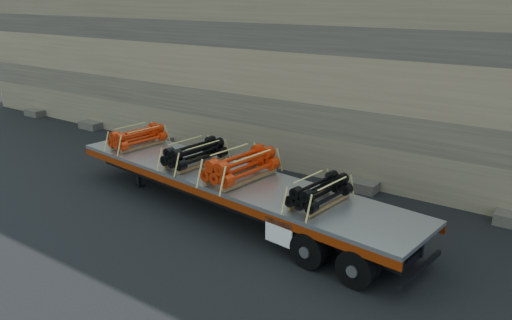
{
  "coord_description": "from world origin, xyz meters",
  "views": [
    {
      "loc": [
        8.41,
        -10.94,
        6.62
      ],
      "look_at": [
        -0.3,
        1.51,
        1.57
      ],
      "focal_mm": 35.0,
      "sensor_mm": 36.0,
      "label": 1
    }
  ],
  "objects_px": {
    "bundle_front": "(138,137)",
    "bundle_rear": "(320,192)",
    "trailer": "(230,194)",
    "bundle_midrear": "(241,166)",
    "bundle_midfront": "(195,154)"
  },
  "relations": [
    {
      "from": "bundle_front",
      "to": "bundle_rear",
      "type": "distance_m",
      "value": 8.09
    },
    {
      "from": "trailer",
      "to": "bundle_rear",
      "type": "relative_size",
      "value": 6.76
    },
    {
      "from": "bundle_midrear",
      "to": "bundle_rear",
      "type": "xyz_separation_m",
      "value": [
        2.85,
        -0.32,
        -0.08
      ]
    },
    {
      "from": "bundle_midrear",
      "to": "bundle_front",
      "type": "bearing_deg",
      "value": 180.0
    },
    {
      "from": "bundle_rear",
      "to": "trailer",
      "type": "bearing_deg",
      "value": 180.0
    },
    {
      "from": "trailer",
      "to": "bundle_front",
      "type": "bearing_deg",
      "value": 180.0
    },
    {
      "from": "bundle_front",
      "to": "bundle_midrear",
      "type": "relative_size",
      "value": 0.85
    },
    {
      "from": "trailer",
      "to": "bundle_midrear",
      "type": "bearing_deg",
      "value": -0.0
    },
    {
      "from": "trailer",
      "to": "bundle_rear",
      "type": "bearing_deg",
      "value": -0.0
    },
    {
      "from": "bundle_front",
      "to": "bundle_rear",
      "type": "xyz_separation_m",
      "value": [
        8.04,
        -0.91,
        -0.01
      ]
    },
    {
      "from": "bundle_midfront",
      "to": "bundle_rear",
      "type": "xyz_separation_m",
      "value": [
        4.93,
        -0.56,
        -0.03
      ]
    },
    {
      "from": "trailer",
      "to": "bundle_midfront",
      "type": "xyz_separation_m",
      "value": [
        -1.6,
        0.18,
        1.0
      ]
    },
    {
      "from": "trailer",
      "to": "bundle_midrear",
      "type": "relative_size",
      "value": 5.48
    },
    {
      "from": "trailer",
      "to": "bundle_rear",
      "type": "xyz_separation_m",
      "value": [
        3.33,
        -0.38,
        0.97
      ]
    },
    {
      "from": "trailer",
      "to": "bundle_front",
      "type": "height_order",
      "value": "bundle_front"
    }
  ]
}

